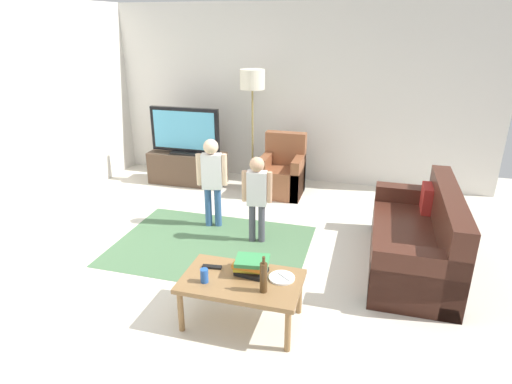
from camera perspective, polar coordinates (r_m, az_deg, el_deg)
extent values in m
plane|color=beige|center=(4.59, -2.05, -10.24)|extent=(7.80, 7.80, 0.00)
cube|color=silver|center=(6.90, 5.50, 12.53)|extent=(6.00, 0.12, 2.70)
cube|color=#4C724C|center=(5.08, -5.92, -6.98)|extent=(2.20, 1.60, 0.01)
cube|color=#4C3828|center=(6.98, -8.97, 3.16)|extent=(1.20, 0.44, 0.50)
cube|color=black|center=(6.99, -9.07, 1.87)|extent=(1.10, 0.32, 0.03)
cube|color=black|center=(6.89, -9.17, 5.20)|extent=(0.44, 0.28, 0.03)
cube|color=black|center=(6.80, -9.35, 8.08)|extent=(1.10, 0.07, 0.68)
cube|color=#59B2D8|center=(6.77, -9.48, 8.00)|extent=(1.00, 0.01, 0.58)
cube|color=#472319|center=(4.85, 19.67, -6.94)|extent=(0.80, 1.80, 0.42)
cube|color=#472319|center=(4.79, 23.57, -4.91)|extent=(0.20, 1.80, 0.86)
cube|color=#472319|center=(4.11, 20.37, -11.00)|extent=(0.80, 0.20, 0.60)
cube|color=#472319|center=(5.53, 19.38, -2.27)|extent=(0.80, 0.20, 0.60)
cube|color=#B22823|center=(5.22, 21.48, -0.88)|extent=(0.10, 0.32, 0.32)
cube|color=brown|center=(6.44, 3.42, 1.42)|extent=(0.60, 0.60, 0.42)
cube|color=brown|center=(6.56, 3.88, 4.02)|extent=(0.60, 0.16, 0.90)
cube|color=brown|center=(6.46, 1.36, 2.37)|extent=(0.12, 0.60, 0.60)
cube|color=brown|center=(6.36, 5.55, 1.98)|extent=(0.12, 0.60, 0.60)
cylinder|color=#262626|center=(6.85, -0.44, 0.94)|extent=(0.28, 0.28, 0.02)
cylinder|color=#99844C|center=(6.63, -0.46, 7.03)|extent=(0.03, 0.03, 1.50)
cylinder|color=silver|center=(6.46, -0.48, 14.61)|extent=(0.36, 0.36, 0.28)
cylinder|color=#33598C|center=(5.46, -6.28, -1.96)|extent=(0.08, 0.08, 0.51)
cylinder|color=#33598C|center=(5.44, -5.02, -1.99)|extent=(0.08, 0.08, 0.51)
cube|color=white|center=(5.28, -5.84, 2.72)|extent=(0.27, 0.18, 0.44)
sphere|color=beige|center=(5.19, -5.97, 5.94)|extent=(0.18, 0.18, 0.18)
cylinder|color=beige|center=(5.30, -7.51, 2.96)|extent=(0.07, 0.07, 0.39)
cylinder|color=beige|center=(5.25, -4.18, 2.93)|extent=(0.07, 0.07, 0.39)
cylinder|color=#4C4C59|center=(5.06, -0.51, -4.06)|extent=(0.08, 0.08, 0.47)
cylinder|color=#4C4C59|center=(5.04, 0.74, -4.14)|extent=(0.08, 0.08, 0.47)
cube|color=white|center=(4.88, 0.12, 0.49)|extent=(0.24, 0.15, 0.40)
sphere|color=tan|center=(4.78, 0.12, 3.66)|extent=(0.17, 0.17, 0.17)
cylinder|color=tan|center=(4.89, -1.53, 0.79)|extent=(0.06, 0.06, 0.36)
cylinder|color=tan|center=(4.85, 1.78, 0.62)|extent=(0.06, 0.06, 0.36)
cube|color=olive|center=(3.68, -1.91, -11.65)|extent=(1.00, 0.60, 0.04)
cylinder|color=olive|center=(3.76, -9.86, -15.17)|extent=(0.05, 0.05, 0.38)
cylinder|color=olive|center=(3.52, 4.20, -17.71)|extent=(0.05, 0.05, 0.38)
cylinder|color=olive|center=(4.13, -6.90, -11.27)|extent=(0.05, 0.05, 0.38)
cylinder|color=olive|center=(3.92, 5.72, -13.21)|extent=(0.05, 0.05, 0.38)
cube|color=black|center=(3.74, -0.60, -10.40)|extent=(0.27, 0.23, 0.04)
cube|color=yellow|center=(3.74, -0.76, -9.75)|extent=(0.29, 0.20, 0.04)
cube|color=orange|center=(3.71, -0.83, -9.35)|extent=(0.26, 0.22, 0.03)
cube|color=#388C4C|center=(3.68, -0.48, -9.02)|extent=(0.31, 0.26, 0.04)
cylinder|color=#4C3319|center=(3.46, 1.00, -11.20)|extent=(0.06, 0.06, 0.25)
cylinder|color=#4C3319|center=(3.37, 1.02, -8.96)|extent=(0.02, 0.02, 0.06)
cube|color=black|center=(3.84, -5.81, -9.77)|extent=(0.17, 0.07, 0.02)
cylinder|color=#2659B2|center=(3.63, -6.81, -10.86)|extent=(0.07, 0.07, 0.12)
cylinder|color=white|center=(3.68, 3.41, -11.18)|extent=(0.22, 0.22, 0.02)
cube|color=silver|center=(3.67, 3.72, -11.08)|extent=(0.13, 0.10, 0.01)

